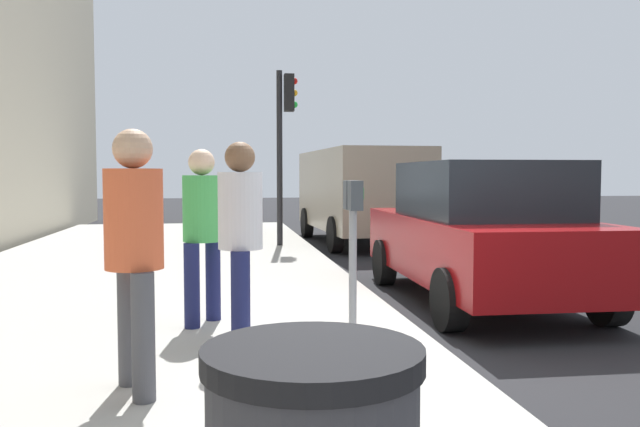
# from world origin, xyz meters

# --- Properties ---
(ground_plane) EXTENTS (80.00, 80.00, 0.00)m
(ground_plane) POSITION_xyz_m (0.00, 0.00, 0.00)
(ground_plane) COLOR #232326
(ground_plane) RESTS_ON ground
(sidewalk_slab) EXTENTS (28.00, 6.00, 0.15)m
(sidewalk_slab) POSITION_xyz_m (0.00, 3.00, 0.07)
(sidewalk_slab) COLOR #A8A59E
(sidewalk_slab) RESTS_ON ground_plane
(parking_meter) EXTENTS (0.36, 0.12, 1.41)m
(parking_meter) POSITION_xyz_m (-0.23, 0.70, 1.17)
(parking_meter) COLOR gray
(parking_meter) RESTS_ON sidewalk_slab
(pedestrian_at_meter) EXTENTS (0.53, 0.38, 1.74)m
(pedestrian_at_meter) POSITION_xyz_m (-0.29, 1.70, 1.17)
(pedestrian_at_meter) COLOR #191E4C
(pedestrian_at_meter) RESTS_ON sidewalk_slab
(pedestrian_bystander) EXTENTS (0.51, 0.38, 1.76)m
(pedestrian_bystander) POSITION_xyz_m (-1.43, 2.43, 1.19)
(pedestrian_bystander) COLOR #47474C
(pedestrian_bystander) RESTS_ON sidewalk_slab
(parking_officer) EXTENTS (0.47, 0.37, 1.71)m
(parking_officer) POSITION_xyz_m (0.53, 2.04, 1.15)
(parking_officer) COLOR #191E4C
(parking_officer) RESTS_ON sidewalk_slab
(parked_sedan_near) EXTENTS (4.43, 2.03, 1.77)m
(parked_sedan_near) POSITION_xyz_m (1.81, -1.35, 0.89)
(parked_sedan_near) COLOR maroon
(parked_sedan_near) RESTS_ON ground_plane
(parked_van_far) EXTENTS (5.27, 2.28, 2.18)m
(parked_van_far) POSITION_xyz_m (8.96, -1.35, 1.26)
(parked_van_far) COLOR gray
(parked_van_far) RESTS_ON ground_plane
(traffic_signal) EXTENTS (0.24, 0.44, 3.60)m
(traffic_signal) POSITION_xyz_m (7.50, 0.55, 2.58)
(traffic_signal) COLOR black
(traffic_signal) RESTS_ON sidewalk_slab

